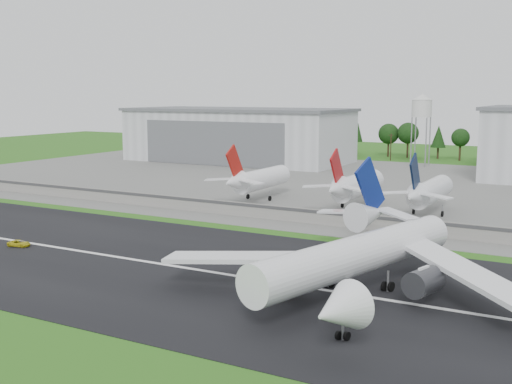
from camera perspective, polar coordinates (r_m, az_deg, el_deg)
The scene contains 14 objects.
ground at distance 104.28m, azimuth -10.01°, elevation -7.92°, with size 600.00×600.00×0.00m, color #226117.
runway at distance 111.88m, azimuth -6.77°, elevation -6.66°, with size 320.00×60.00×0.10m, color black.
runway_centerline at distance 111.86m, azimuth -6.77°, elevation -6.63°, with size 220.00×1.00×0.02m, color white.
apron at distance 209.32m, azimuth 11.09°, elevation 0.47°, with size 320.00×150.00×0.10m, color slate.
blast_fence at distance 149.30m, azimuth 3.35°, elevation -2.01°, with size 240.00×0.61×3.50m.
hangar_west at distance 282.04m, azimuth -1.61°, elevation 5.11°, with size 97.00×44.00×23.20m.
water_tower at distance 271.08m, azimuth 14.53°, elevation 7.42°, with size 8.40×8.40×29.40m.
utility_poles at distance 285.97m, azimuth 16.07°, elevation 2.48°, with size 230.00×3.00×12.00m, color black, non-canonical shape.
treeline at distance 300.54m, azimuth 16.72°, elevation 2.74°, with size 320.00×16.00×22.00m, color black, non-canonical shape.
main_airliner at distance 95.61m, azimuth 8.91°, elevation -6.38°, with size 55.28×58.42×18.17m.
ground_vehicle at distance 133.69m, azimuth -20.31°, elevation -4.30°, with size 2.07×4.50×1.25m, color gold.
parked_jet_red_a at distance 177.44m, azimuth 0.03°, elevation 1.14°, with size 7.36×31.29×16.62m.
parked_jet_red_b at distance 165.66m, azimuth 8.67°, elevation 0.56°, with size 7.36×31.29×16.81m.
parked_jet_navy at distance 160.19m, azimuth 14.97°, elevation 0.00°, with size 7.36×31.29×16.60m.
Camera 1 is at (63.41, -77.26, 29.75)m, focal length 45.00 mm.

